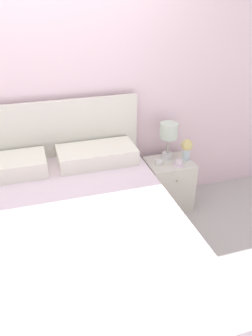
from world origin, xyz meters
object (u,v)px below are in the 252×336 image
(table_lamp, at_px, (169,134))
(alarm_clock, at_px, (159,162))
(nightstand, at_px, (168,184))
(teacup, at_px, (179,163))
(flower_vase, at_px, (187,148))
(bed, at_px, (68,251))

(table_lamp, relative_size, alarm_clock, 5.34)
(nightstand, height_order, table_lamp, table_lamp)
(teacup, height_order, alarm_clock, same)
(nightstand, distance_m, flower_vase, 0.43)
(bed, relative_size, alarm_clock, 29.79)
(flower_vase, bearing_deg, bed, -149.26)
(bed, bearing_deg, flower_vase, 30.74)
(bed, relative_size, flower_vase, 9.71)
(bed, distance_m, flower_vase, 1.55)
(bed, bearing_deg, alarm_clock, 36.65)
(table_lamp, xyz_separation_m, teacup, (0.05, -0.17, -0.24))
(nightstand, bearing_deg, teacup, -60.92)
(table_lamp, xyz_separation_m, alarm_clock, (-0.13, -0.11, -0.24))
(teacup, bearing_deg, bed, -149.98)
(flower_vase, relative_size, teacup, 1.89)
(nightstand, height_order, alarm_clock, alarm_clock)
(table_lamp, bearing_deg, nightstand, -92.43)
(flower_vase, bearing_deg, nightstand, 178.62)
(nightstand, height_order, flower_vase, flower_vase)
(table_lamp, relative_size, teacup, 3.28)
(bed, relative_size, table_lamp, 5.58)
(bed, relative_size, teacup, 18.32)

